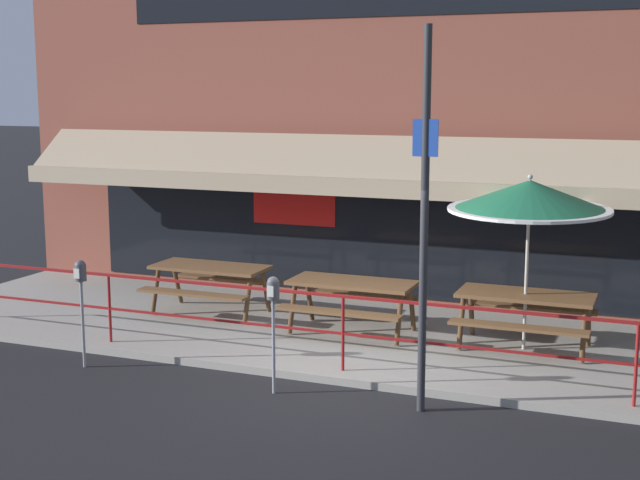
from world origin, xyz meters
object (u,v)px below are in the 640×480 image
at_px(picnic_table_left, 211,276).
at_px(parking_meter_near, 81,281).
at_px(parking_meter_far, 273,299).
at_px(street_sign_pole, 424,219).
at_px(picnic_table_centre, 352,292).
at_px(picnic_table_right, 526,305).
at_px(patio_umbrella_right, 529,197).

distance_m(picnic_table_left, parking_meter_near, 2.82).
xyz_separation_m(parking_meter_far, street_sign_pole, (1.78, 0.08, 1.04)).
height_order(picnic_table_centre, parking_meter_near, parking_meter_near).
xyz_separation_m(picnic_table_right, parking_meter_near, (-5.24, -2.65, 0.44)).
distance_m(picnic_table_right, parking_meter_near, 5.89).
distance_m(picnic_table_centre, patio_umbrella_right, 2.85).
relative_size(picnic_table_right, patio_umbrella_right, 0.76).
height_order(picnic_table_left, street_sign_pole, street_sign_pole).
relative_size(picnic_table_right, parking_meter_far, 1.27).
distance_m(picnic_table_left, picnic_table_right, 4.87).
xyz_separation_m(picnic_table_right, parking_meter_far, (-2.52, -2.65, 0.44)).
height_order(patio_umbrella_right, parking_meter_near, patio_umbrella_right).
xyz_separation_m(picnic_table_centre, parking_meter_near, (-2.80, -2.52, 0.44)).
distance_m(patio_umbrella_right, parking_meter_far, 3.78).
bearing_deg(picnic_table_left, picnic_table_centre, -5.62).
relative_size(picnic_table_right, street_sign_pole, 0.42).
bearing_deg(patio_umbrella_right, picnic_table_right, 90.00).
bearing_deg(patio_umbrella_right, picnic_table_left, 178.30).
bearing_deg(picnic_table_right, parking_meter_far, -133.59).
xyz_separation_m(picnic_table_left, picnic_table_right, (4.87, -0.11, 0.00)).
relative_size(picnic_table_left, patio_umbrella_right, 0.76).
bearing_deg(picnic_table_right, patio_umbrella_right, -90.00).
bearing_deg(picnic_table_centre, parking_meter_near, -138.06).
distance_m(patio_umbrella_right, street_sign_pole, 2.64).
xyz_separation_m(picnic_table_left, patio_umbrella_right, (4.87, -0.14, 1.47)).
bearing_deg(parking_meter_near, picnic_table_left, 82.44).
bearing_deg(picnic_table_centre, picnic_table_right, 2.99).
bearing_deg(picnic_table_centre, street_sign_pole, -55.17).
height_order(patio_umbrella_right, street_sign_pole, street_sign_pole).
xyz_separation_m(picnic_table_centre, patio_umbrella_right, (2.44, 0.10, 1.47)).
height_order(picnic_table_centre, patio_umbrella_right, patio_umbrella_right).
xyz_separation_m(picnic_table_centre, street_sign_pole, (1.70, -2.44, 1.48)).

